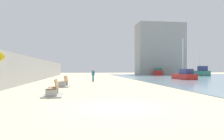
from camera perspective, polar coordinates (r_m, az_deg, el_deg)
name	(u,v)px	position (r m, az deg, el deg)	size (l,w,h in m)	color
ground_plane	(94,82)	(26.86, -4.80, -3.04)	(120.00, 120.00, 0.00)	#C6B793
seawall	(30,70)	(27.47, -20.62, 0.07)	(0.80, 64.00, 2.93)	#9E9E99
bench_near	(53,92)	(13.04, -15.18, -5.59)	(1.21, 2.15, 0.98)	#9E9E99
bench_far	(64,84)	(19.46, -12.52, -3.64)	(1.23, 2.17, 0.98)	#9E9E99
person_walking	(93,74)	(26.81, -4.96, -1.13)	(0.36, 0.44, 1.56)	teal
boat_distant	(184,75)	(33.66, 18.32, -1.31)	(1.85, 4.87, 6.07)	red
boat_far_right	(201,72)	(50.72, 22.20, -0.52)	(1.72, 4.99, 7.09)	#337060
boat_outer	(159,72)	(55.37, 12.27, -0.53)	(4.18, 5.49, 7.87)	red
harbor_building	(160,49)	(58.54, 12.36, 5.27)	(12.00, 6.00, 13.28)	gray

